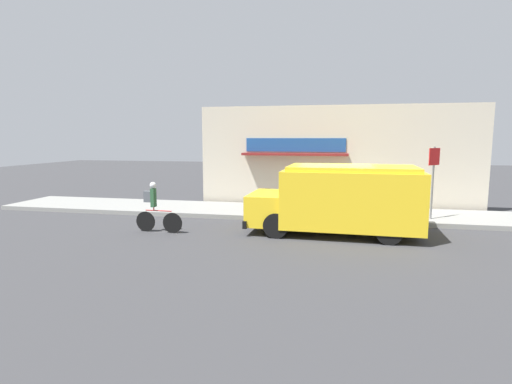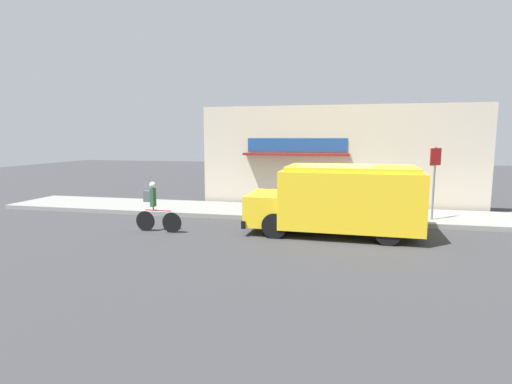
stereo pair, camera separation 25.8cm
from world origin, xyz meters
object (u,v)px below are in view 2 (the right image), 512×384
(school_bus, at_px, (340,199))
(trash_bin, at_px, (267,199))
(stop_sign_post, at_px, (435,171))
(cyclist, at_px, (155,208))

(school_bus, xyz_separation_m, trash_bin, (-2.97, 3.05, -0.56))
(school_bus, bearing_deg, trash_bin, 135.86)
(stop_sign_post, height_order, trash_bin, stop_sign_post)
(school_bus, bearing_deg, cyclist, -168.99)
(stop_sign_post, bearing_deg, cyclist, -160.59)
(school_bus, relative_size, stop_sign_post, 2.10)
(stop_sign_post, bearing_deg, trash_bin, 172.36)
(school_bus, height_order, trash_bin, school_bus)
(trash_bin, bearing_deg, cyclist, -125.95)
(stop_sign_post, distance_m, trash_bin, 6.35)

